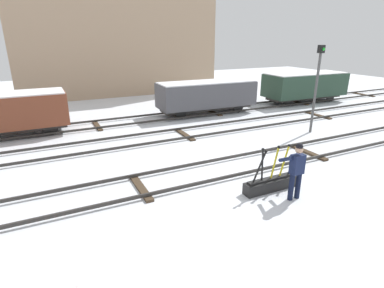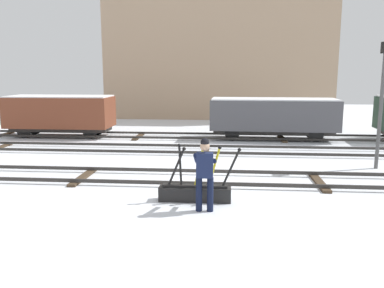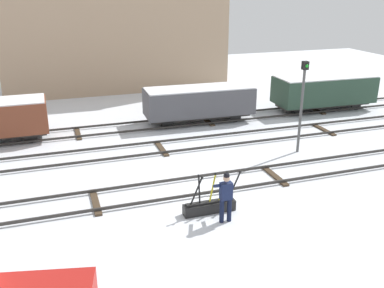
# 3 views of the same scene
# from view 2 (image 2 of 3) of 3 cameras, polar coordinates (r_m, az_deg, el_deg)

# --- Properties ---
(ground_plane) EXTENTS (60.00, 60.00, 0.00)m
(ground_plane) POSITION_cam_2_polar(r_m,az_deg,el_deg) (11.88, 0.90, -5.31)
(ground_plane) COLOR silver
(track_main_line) EXTENTS (44.00, 1.94, 0.18)m
(track_main_line) POSITION_cam_2_polar(r_m,az_deg,el_deg) (11.85, 0.90, -4.82)
(track_main_line) COLOR #2D2B28
(track_main_line) RESTS_ON ground_plane
(track_siding_near) EXTENTS (44.00, 1.94, 0.18)m
(track_siding_near) POSITION_cam_2_polar(r_m,az_deg,el_deg) (16.08, 1.97, -0.80)
(track_siding_near) COLOR #2D2B28
(track_siding_near) RESTS_ON ground_plane
(track_siding_far) EXTENTS (44.00, 1.94, 0.18)m
(track_siding_far) POSITION_cam_2_polar(r_m,az_deg,el_deg) (19.45, 2.48, 1.11)
(track_siding_far) COLOR #2D2B28
(track_siding_far) RESTS_ON ground_plane
(switch_lever_frame) EXTENTS (2.03, 0.36, 1.45)m
(switch_lever_frame) POSITION_cam_2_polar(r_m,az_deg,el_deg) (10.02, 0.47, -6.77)
(switch_lever_frame) COLOR black
(switch_lever_frame) RESTS_ON ground_plane
(rail_worker) EXTENTS (0.53, 0.66, 1.72)m
(rail_worker) POSITION_cam_2_polar(r_m,az_deg,el_deg) (9.14, 1.84, -3.79)
(rail_worker) COLOR #111831
(rail_worker) RESTS_ON ground_plane
(signal_post) EXTENTS (0.24, 0.32, 4.14)m
(signal_post) POSITION_cam_2_polar(r_m,az_deg,el_deg) (14.43, 25.56, 6.58)
(signal_post) COLOR #4C4C4C
(signal_post) RESTS_ON ground_plane
(apartment_building) EXTENTS (15.91, 6.61, 12.13)m
(apartment_building) POSITION_cam_2_polar(r_m,az_deg,el_deg) (30.31, 3.87, 15.65)
(apartment_building) COLOR tan
(apartment_building) RESTS_ON ground_plane
(freight_car_far_end) EXTENTS (6.00, 2.18, 1.96)m
(freight_car_far_end) POSITION_cam_2_polar(r_m,az_deg,el_deg) (19.43, 11.55, 4.04)
(freight_car_far_end) COLOR #2D2B28
(freight_car_far_end) RESTS_ON ground_plane
(freight_car_mid_siding) EXTENTS (5.13, 2.09, 2.05)m
(freight_car_mid_siding) POSITION_cam_2_polar(r_m,az_deg,el_deg) (20.97, -18.33, 4.28)
(freight_car_mid_siding) COLOR #2D2B28
(freight_car_mid_siding) RESTS_ON ground_plane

